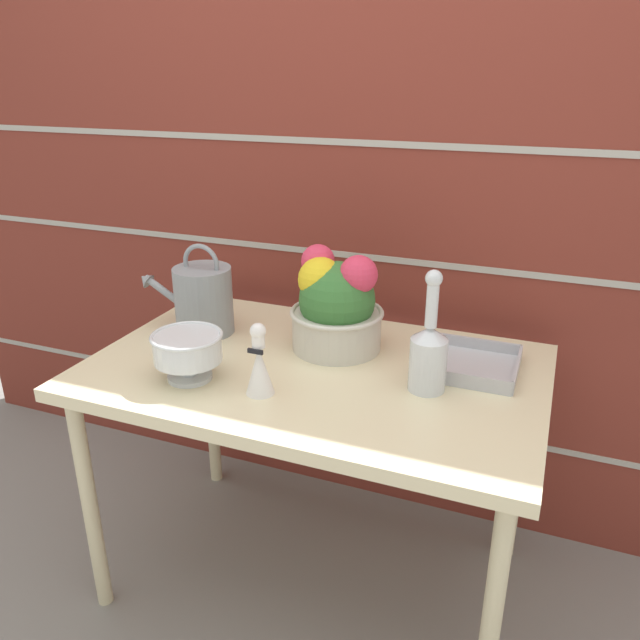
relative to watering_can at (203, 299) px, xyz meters
name	(u,v)px	position (x,y,z in m)	size (l,w,h in m)	color
ground_plane	(316,575)	(0.40, -0.10, -0.85)	(12.00, 12.00, 0.00)	gray
brick_wall	(374,200)	(0.40, 0.41, 0.25)	(3.60, 0.08, 2.20)	maroon
patio_table	(315,388)	(0.40, -0.10, -0.18)	(1.22, 0.77, 0.74)	beige
watering_can	(203,299)	(0.00, 0.00, 0.00)	(0.32, 0.17, 0.28)	gray
crystal_pedestal_bowl	(188,349)	(0.13, -0.29, -0.02)	(0.19, 0.19, 0.13)	silver
flower_planter	(336,305)	(0.41, 0.04, 0.02)	(0.27, 0.27, 0.29)	beige
glass_decanter	(429,352)	(0.72, -0.12, 0.00)	(0.09, 0.09, 0.32)	silver
figurine_vase	(259,365)	(0.34, -0.29, -0.03)	(0.07, 0.07, 0.19)	white
wire_tray	(470,365)	(0.80, 0.04, -0.10)	(0.25, 0.24, 0.04)	#B7B7BC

